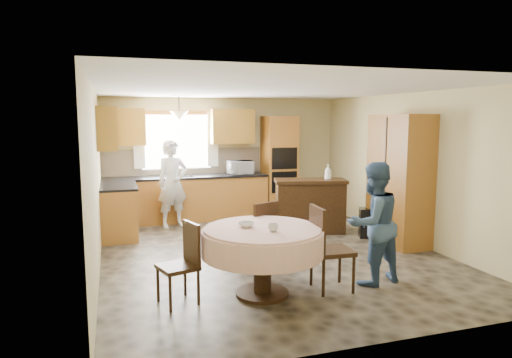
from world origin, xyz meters
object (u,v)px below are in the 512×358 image
Objects in this scene: chair_left at (184,259)px; sideboard at (310,207)px; oven_tower at (279,166)px; dining_table at (262,243)px; chair_right at (326,244)px; person_sink at (173,184)px; person_dining at (373,223)px; cupboard at (399,180)px; chair_back at (261,233)px.

sideboard is at bearing 116.16° from chair_left.
oven_tower is 4.62m from dining_table.
sideboard is at bearing 55.48° from dining_table.
oven_tower is 2.05× the size of chair_right.
chair_left is at bearing 87.79° from chair_right.
person_sink is 4.32m from person_dining.
chair_right is 4.11m from person_sink.
cupboard reaches higher than person_dining.
oven_tower is at bearing 67.02° from dining_table.
sideboard is at bearing -90.31° from oven_tower.
person_dining is (-0.34, -2.64, 0.31)m from sideboard.
person_dining reaches higher than dining_table.
chair_left is at bearing 175.38° from dining_table.
oven_tower is 4.46m from chair_right.
chair_left reaches higher than dining_table.
sideboard is 1.68m from cupboard.
dining_table is 0.79m from chair_right.
cupboard is 2.07× the size of chair_right.
oven_tower is at bearing -10.23° from chair_right.
cupboard reaches higher than chair_back.
cupboard is 4.06m from chair_left.
chair_back is 3.13m from person_sink.
oven_tower is at bearing -134.92° from chair_back.
chair_right is at bearing -95.85° from sideboard.
oven_tower reaches higher than person_dining.
dining_table is at bearing -12.71° from person_dining.
oven_tower is at bearing -105.90° from person_dining.
cupboard is 2.77m from chair_back.
chair_left is (-0.91, 0.07, -0.13)m from dining_table.
dining_table is at bearing -109.77° from sideboard.
chair_left is 0.88× the size of chair_right.
chair_left is at bearing -13.92° from person_dining.
cupboard reaches higher than chair_left.
person_sink is (0.37, 3.72, 0.33)m from chair_left.
sideboard is 0.83× the size of person_dining.
person_sink is (-2.33, 1.20, 0.38)m from sideboard.
chair_left is 2.38m from person_dining.
oven_tower reaches higher than dining_table.
chair_right is (1.69, -0.15, 0.07)m from chair_left.
person_dining is at bearing -1.50° from dining_table.
oven_tower is at bearing 104.44° from sideboard.
person_dining reaches higher than chair_right.
person_dining is at bearing -82.62° from sideboard.
sideboard is 1.32× the size of chair_back.
chair_back is at bearing -115.65° from sideboard.
chair_back reaches higher than sideboard.
chair_back is (-1.56, -3.46, -0.52)m from oven_tower.
oven_tower is 5.00m from chair_left.
dining_table is at bearing 52.24° from chair_back.
sideboard reaches higher than chair_left.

